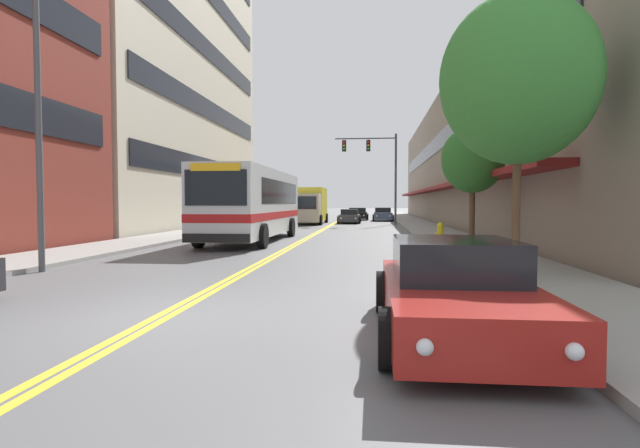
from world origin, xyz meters
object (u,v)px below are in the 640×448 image
object	(u,v)px
car_black_moving_second	(358,214)
city_bus	(254,202)
fire_hydrant	(440,234)
box_truck	(310,205)
car_slate_blue_parked_right_mid	(383,215)
street_lamp_left_near	(50,74)
car_red_parked_right_foreground	(455,291)
car_dark_grey_moving_lead	(350,217)
car_champagne_moving_third	(356,213)
street_tree_right_near	(518,79)
car_navy_parked_left_mid	(261,220)
traffic_signal_mast	(376,161)
street_tree_right_mid	(473,159)

from	to	relation	value
car_black_moving_second	city_bus	bearing A→B (deg)	-97.93
fire_hydrant	box_truck	bearing A→B (deg)	109.42
car_slate_blue_parked_right_mid	fire_hydrant	world-z (taller)	car_slate_blue_parked_right_mid
city_bus	street_lamp_left_near	world-z (taller)	street_lamp_left_near
city_bus	car_red_parked_right_foreground	size ratio (longest dim) A/B	2.41
car_dark_grey_moving_lead	car_champagne_moving_third	distance (m)	16.34
car_black_moving_second	car_red_parked_right_foreground	bearing A→B (deg)	-86.69
city_bus	fire_hydrant	world-z (taller)	city_bus
fire_hydrant	street_lamp_left_near	bearing A→B (deg)	-144.90
street_tree_right_near	box_truck	bearing A→B (deg)	105.76
car_champagne_moving_third	car_slate_blue_parked_right_mid	bearing A→B (deg)	-73.89
car_red_parked_right_foreground	street_lamp_left_near	xyz separation A→B (m)	(-9.37, 5.29, 4.51)
box_truck	street_tree_right_near	xyz separation A→B (m)	(8.60, -30.48, 3.04)
city_bus	car_slate_blue_parked_right_mid	xyz separation A→B (m)	(6.63, 26.79, -1.25)
car_navy_parked_left_mid	car_dark_grey_moving_lead	bearing A→B (deg)	61.26
car_slate_blue_parked_right_mid	street_lamp_left_near	bearing A→B (deg)	-103.78
car_navy_parked_left_mid	car_slate_blue_parked_right_mid	xyz separation A→B (m)	(8.67, 16.10, -0.02)
car_red_parked_right_foreground	car_slate_blue_parked_right_mid	world-z (taller)	car_slate_blue_parked_right_mid
box_truck	car_red_parked_right_foreground	bearing A→B (deg)	-79.73
car_champagne_moving_third	street_lamp_left_near	bearing A→B (deg)	-97.36
city_bus	car_black_moving_second	distance (m)	29.66
car_red_parked_right_foreground	box_truck	bearing A→B (deg)	100.27
car_navy_parked_left_mid	street_tree_right_near	world-z (taller)	street_tree_right_near
city_bus	car_red_parked_right_foreground	world-z (taller)	city_bus
car_navy_parked_left_mid	car_black_moving_second	xyz separation A→B (m)	(6.12, 18.67, -0.03)
car_navy_parked_left_mid	street_lamp_left_near	size ratio (longest dim) A/B	0.56
traffic_signal_mast	fire_hydrant	world-z (taller)	traffic_signal_mast
car_dark_grey_moving_lead	street_tree_right_near	distance (m)	32.92
car_champagne_moving_third	street_tree_right_mid	bearing A→B (deg)	-81.67
box_truck	fire_hydrant	world-z (taller)	box_truck
car_slate_blue_parked_right_mid	fire_hydrant	xyz separation A→B (m)	(1.62, -30.15, -0.03)
street_lamp_left_near	street_tree_right_near	distance (m)	11.55
car_red_parked_right_foreground	car_dark_grey_moving_lead	bearing A→B (deg)	94.81
fire_hydrant	car_dark_grey_moving_lead	bearing A→B (deg)	100.85
car_navy_parked_left_mid	box_truck	world-z (taller)	box_truck
city_bus	street_tree_right_mid	bearing A→B (deg)	-17.89
traffic_signal_mast	fire_hydrant	bearing A→B (deg)	-83.90
car_navy_parked_left_mid	box_truck	distance (m)	8.86
street_tree_right_mid	car_champagne_moving_third	bearing A→B (deg)	98.33
traffic_signal_mast	car_champagne_moving_third	bearing A→B (deg)	97.02
city_bus	street_tree_right_near	distance (m)	14.64
street_tree_right_near	fire_hydrant	world-z (taller)	street_tree_right_near
car_black_moving_second	street_lamp_left_near	size ratio (longest dim) A/B	0.52
car_black_moving_second	traffic_signal_mast	size ratio (longest dim) A/B	0.60
car_navy_parked_left_mid	car_champagne_moving_third	size ratio (longest dim) A/B	1.13
car_red_parked_right_foreground	car_dark_grey_moving_lead	world-z (taller)	car_red_parked_right_foreground
city_bus	traffic_signal_mast	bearing A→B (deg)	72.31
box_truck	car_slate_blue_parked_right_mid	bearing A→B (deg)	50.20
city_bus	fire_hydrant	bearing A→B (deg)	-22.18
car_champagne_moving_third	street_lamp_left_near	size ratio (longest dim) A/B	0.50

